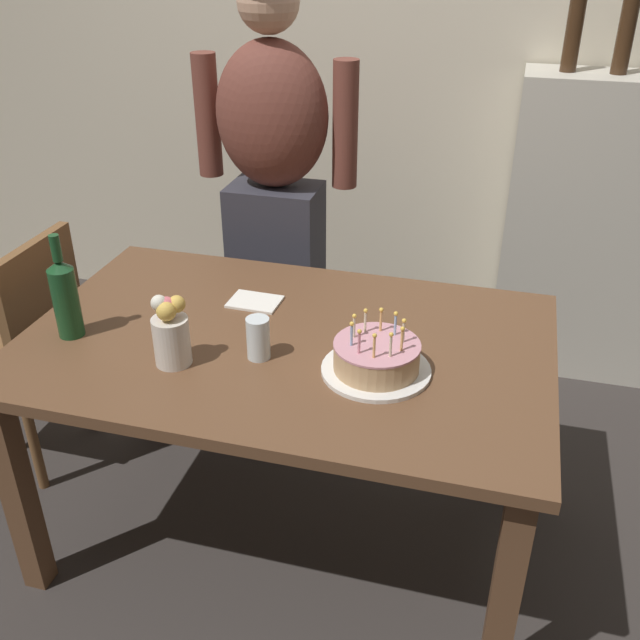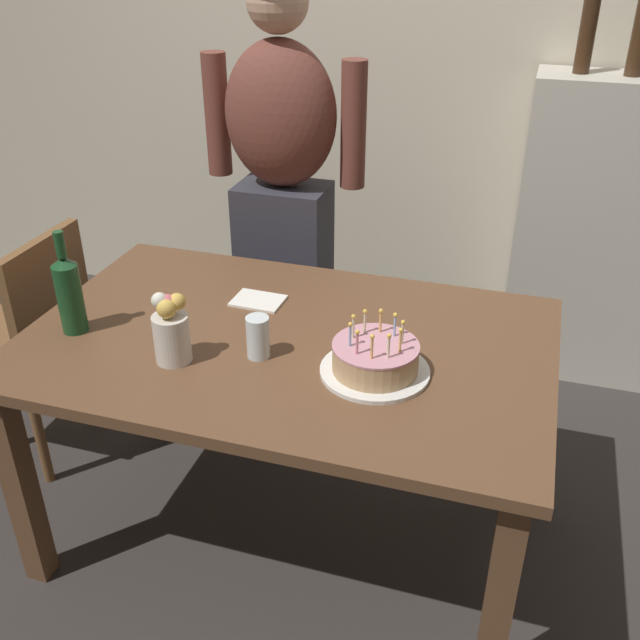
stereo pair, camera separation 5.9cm
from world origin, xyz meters
name	(u,v)px [view 2 (the right image)]	position (x,y,z in m)	size (l,w,h in m)	color
ground_plane	(291,527)	(0.00, 0.00, 0.00)	(10.00, 10.00, 0.00)	#332D2B
back_wall	(405,48)	(0.00, 1.55, 1.30)	(5.20, 0.10, 2.60)	beige
dining_table	(287,367)	(0.00, 0.00, 0.64)	(1.50, 0.96, 0.74)	brown
birthday_cake	(375,360)	(0.28, -0.10, 0.78)	(0.29, 0.29, 0.16)	white
water_glass_near	(258,337)	(-0.04, -0.11, 0.80)	(0.06, 0.06, 0.12)	silver
wine_bottle	(69,292)	(-0.60, -0.14, 0.86)	(0.07, 0.07, 0.31)	#194723
napkin_stack	(258,301)	(-0.16, 0.18, 0.74)	(0.16, 0.12, 0.01)	white
flower_vase	(171,329)	(-0.25, -0.20, 0.84)	(0.10, 0.10, 0.20)	silver
person_man_bearded	(283,197)	(-0.28, 0.76, 0.87)	(0.61, 0.27, 1.66)	#33333D
dining_chair	(33,330)	(-1.01, 0.14, 0.52)	(0.42, 0.42, 0.87)	brown
shelf_cabinet	(623,236)	(0.99, 1.33, 0.65)	(0.86, 0.30, 1.57)	beige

